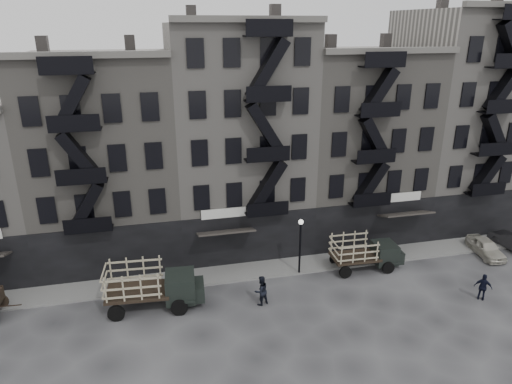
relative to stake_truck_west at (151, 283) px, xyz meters
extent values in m
plane|color=#38383A|center=(7.30, -0.91, -1.72)|extent=(140.00, 140.00, 0.00)
cube|color=slate|center=(7.30, 2.84, -1.65)|extent=(55.00, 2.50, 0.15)
cube|color=slate|center=(-2.70, 9.09, 5.78)|extent=(10.00, 10.00, 15.00)
cube|color=black|center=(-2.70, 4.14, 0.28)|extent=(10.00, 0.35, 4.00)
cube|color=#595651|center=(-2.70, 3.94, 13.48)|extent=(10.00, 0.50, 0.40)
cube|color=#4C4744|center=(-5.70, 9.09, 13.88)|extent=(0.70, 0.70, 1.20)
cube|color=#4C4744|center=(-0.20, 9.09, 13.88)|extent=(0.70, 0.70, 1.20)
cube|color=gray|center=(7.30, 9.09, 6.78)|extent=(10.00, 10.00, 17.00)
cube|color=black|center=(7.30, 4.14, 0.28)|extent=(10.00, 0.35, 4.00)
cube|color=#595651|center=(7.30, 3.94, 15.48)|extent=(10.00, 0.50, 0.40)
cube|color=#4C4744|center=(4.30, 9.09, 15.88)|extent=(0.70, 0.70, 1.20)
cube|color=#4C4744|center=(9.80, 9.09, 15.88)|extent=(0.70, 0.70, 1.20)
cube|color=slate|center=(17.30, 9.09, 5.78)|extent=(10.00, 10.00, 15.00)
cube|color=black|center=(17.30, 4.14, 0.28)|extent=(10.00, 0.35, 4.00)
cube|color=#595651|center=(17.30, 3.94, 13.48)|extent=(10.00, 0.50, 0.40)
cube|color=#4C4744|center=(14.30, 9.09, 13.88)|extent=(0.70, 0.70, 1.20)
cube|color=#4C4744|center=(19.80, 9.09, 13.88)|extent=(0.70, 0.70, 1.20)
cube|color=gray|center=(27.30, 9.09, 7.28)|extent=(10.00, 10.00, 18.00)
cube|color=black|center=(27.30, 4.14, 0.28)|extent=(10.00, 0.35, 4.00)
cube|color=#4C4744|center=(24.30, 9.09, 16.88)|extent=(0.70, 0.70, 1.20)
cube|color=#4C4744|center=(29.80, 9.09, 16.88)|extent=(0.70, 0.70, 1.20)
cylinder|color=black|center=(10.30, 1.69, 0.28)|extent=(0.14, 0.14, 4.00)
sphere|color=silver|center=(10.30, 1.69, 2.38)|extent=(0.36, 0.36, 0.36)
cylinder|color=black|center=(-9.36, 2.05, -1.22)|extent=(1.01, 0.16, 1.01)
cube|color=black|center=(-0.85, 0.06, -0.53)|extent=(4.04, 2.56, 0.21)
cube|color=black|center=(1.77, -0.13, -0.41)|extent=(1.97, 2.18, 1.71)
cube|color=black|center=(2.79, -0.21, -0.75)|extent=(1.04, 1.77, 1.03)
cylinder|color=black|center=(1.57, -1.26, -1.21)|extent=(1.04, 0.33, 1.03)
cylinder|color=black|center=(1.74, 1.01, -1.21)|extent=(1.04, 0.33, 1.03)
cylinder|color=black|center=(-2.18, -0.98, -1.21)|extent=(1.04, 0.33, 1.03)
cylinder|color=black|center=(-2.01, 1.29, -1.21)|extent=(1.04, 0.33, 1.03)
cube|color=black|center=(14.44, 1.40, -0.69)|extent=(3.43, 2.10, 0.18)
cube|color=black|center=(16.71, 1.31, -0.59)|extent=(1.65, 1.84, 1.48)
cube|color=black|center=(17.60, 1.28, -0.88)|extent=(0.84, 1.51, 0.89)
cylinder|color=black|center=(16.58, 0.33, -1.28)|extent=(0.90, 0.25, 0.89)
cylinder|color=black|center=(16.65, 2.30, -1.28)|extent=(0.90, 0.25, 0.89)
cylinder|color=black|center=(13.32, 0.45, -1.28)|extent=(0.90, 0.25, 0.89)
cylinder|color=black|center=(13.39, 2.42, -1.28)|extent=(0.90, 0.25, 0.89)
imported|color=#B1AC9F|center=(25.30, 1.13, -1.07)|extent=(1.99, 3.98, 1.30)
imported|color=black|center=(6.74, -1.30, -0.73)|extent=(1.18, 1.06, 2.00)
imported|color=black|center=(20.86, -4.11, -0.80)|extent=(1.12, 1.03, 1.84)
camera|label=1|loc=(0.68, -25.53, 15.20)|focal=32.00mm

